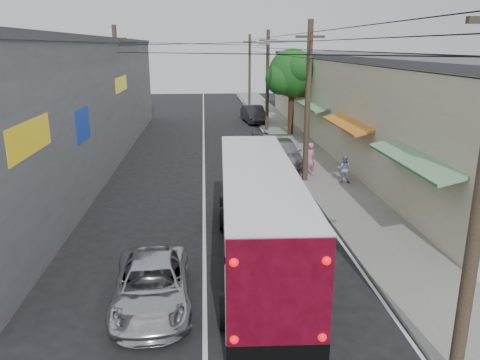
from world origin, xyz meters
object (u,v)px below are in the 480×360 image
(parked_suv, at_px, (282,153))
(pedestrian_near, at_px, (309,159))
(parked_car_mid, at_px, (262,143))
(parked_car_far, at_px, (254,114))
(jeepney, at_px, (152,285))
(coach_bus, at_px, (258,213))
(pedestrian_far, at_px, (344,169))

(parked_suv, height_order, pedestrian_near, pedestrian_near)
(parked_car_mid, xyz_separation_m, parked_car_far, (0.77, 12.59, 0.11))
(jeepney, distance_m, parked_car_far, 31.66)
(jeepney, distance_m, pedestrian_near, 14.10)
(jeepney, distance_m, parked_car_mid, 19.23)
(jeepney, height_order, parked_car_far, parked_car_far)
(parked_car_mid, bearing_deg, coach_bus, -96.93)
(parked_car_mid, bearing_deg, parked_suv, -77.14)
(pedestrian_far, bearing_deg, coach_bus, 79.44)
(jeepney, xyz_separation_m, pedestrian_far, (8.47, 10.95, 0.21))
(coach_bus, height_order, jeepney, coach_bus)
(coach_bus, relative_size, parked_car_mid, 2.82)
(pedestrian_near, distance_m, pedestrian_far, 1.98)
(coach_bus, height_order, parked_car_mid, coach_bus)
(coach_bus, relative_size, pedestrian_near, 6.11)
(coach_bus, bearing_deg, parked_car_far, 86.23)
(parked_car_mid, height_order, pedestrian_near, pedestrian_near)
(parked_car_mid, distance_m, pedestrian_near, 6.51)
(jeepney, bearing_deg, pedestrian_far, 48.75)
(parked_suv, bearing_deg, pedestrian_near, -69.17)
(parked_suv, relative_size, pedestrian_far, 3.64)
(parked_car_far, xyz_separation_m, pedestrian_far, (2.47, -20.14, 0.04))
(jeepney, bearing_deg, parked_suv, 64.65)
(parked_car_mid, relative_size, pedestrian_near, 2.17)
(parked_car_mid, distance_m, pedestrian_far, 8.22)
(coach_bus, height_order, parked_car_far, coach_bus)
(coach_bus, relative_size, pedestrian_far, 7.87)
(jeepney, xyz_separation_m, pedestrian_near, (6.98, 12.24, 0.41))
(parked_suv, relative_size, parked_car_far, 1.08)
(parked_car_mid, height_order, parked_car_far, parked_car_far)
(coach_bus, xyz_separation_m, pedestrian_near, (3.83, 9.61, -0.61))
(pedestrian_near, bearing_deg, parked_car_far, -110.70)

